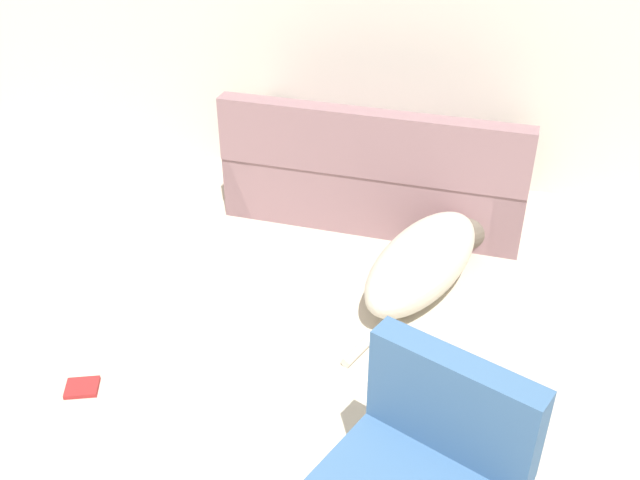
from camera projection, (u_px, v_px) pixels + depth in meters
name	position (u px, v px, depth m)	size (l,w,h in m)	color
wall_back	(380.00, 1.00, 4.95)	(8.00, 0.06, 2.68)	beige
couch	(377.00, 176.00, 4.99)	(2.08, 0.92, 0.88)	gray
dog	(427.00, 259.00, 4.26)	(0.83, 1.53, 0.44)	beige
book_red	(82.00, 387.00, 3.62)	(0.20, 0.18, 0.02)	maroon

